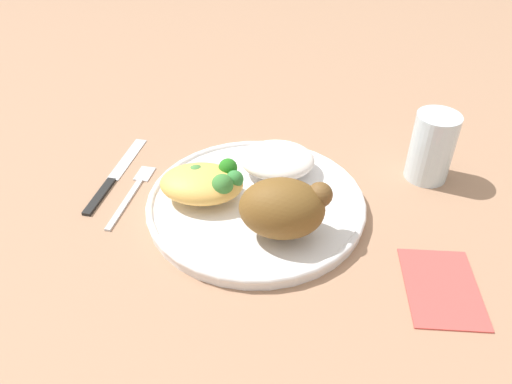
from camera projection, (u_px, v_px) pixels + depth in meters
ground_plane at (256, 209)px, 0.66m from camera, size 2.00×2.00×0.00m
plate at (256, 203)px, 0.66m from camera, size 0.29×0.29×0.02m
roasted_chicken at (284, 208)px, 0.58m from camera, size 0.11×0.08×0.07m
rice_pile at (277, 160)px, 0.69m from camera, size 0.10×0.09×0.03m
mac_cheese_with_broccoli at (205, 181)px, 0.65m from camera, size 0.11×0.08×0.05m
fork at (132, 191)px, 0.69m from camera, size 0.03×0.14×0.01m
knife at (111, 179)px, 0.71m from camera, size 0.04×0.19×0.01m
water_glass at (432, 147)px, 0.69m from camera, size 0.06×0.06×0.10m
napkin at (442, 287)px, 0.55m from camera, size 0.08×0.12×0.00m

